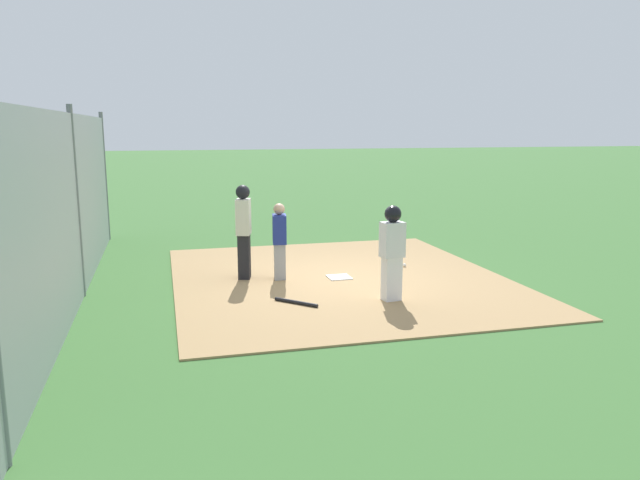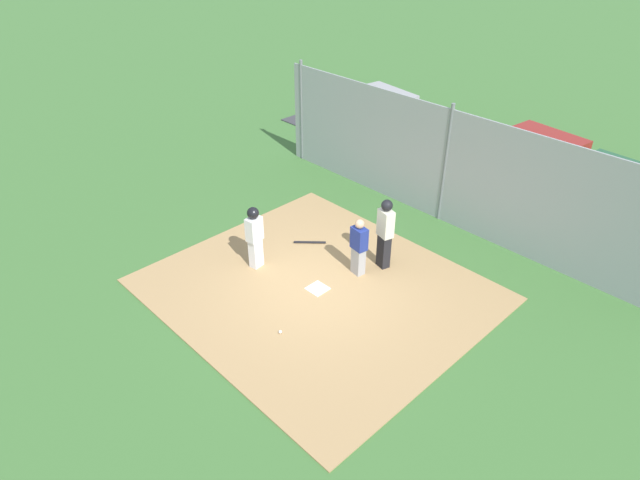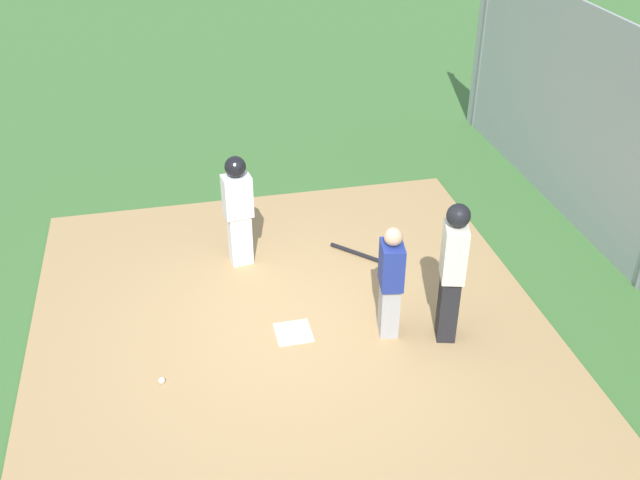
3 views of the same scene
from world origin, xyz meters
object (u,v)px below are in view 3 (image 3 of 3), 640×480
object	(u,v)px
umpire	(452,270)
baseball	(162,380)
runner	(238,204)
baseball_bat	(356,253)
catcher	(391,281)
home_plate	(293,332)

from	to	relation	value
umpire	baseball	distance (m)	3.56
umpire	baseball	size ratio (longest dim) A/B	24.90
runner	baseball_bat	size ratio (longest dim) A/B	1.95
catcher	runner	distance (m)	2.51
catcher	baseball	distance (m)	2.88
baseball	umpire	bearing A→B (deg)	-88.21
catcher	home_plate	bearing A→B (deg)	-1.80
catcher	baseball_bat	size ratio (longest dim) A/B	1.77
umpire	runner	size ratio (longest dim) A/B	1.12
baseball	runner	bearing A→B (deg)	-27.62
catcher	baseball_bat	bearing A→B (deg)	-83.33
runner	baseball_bat	world-z (taller)	runner
runner	baseball	world-z (taller)	runner
baseball_bat	catcher	bearing A→B (deg)	-46.58
catcher	umpire	bearing A→B (deg)	169.78
catcher	umpire	size ratio (longest dim) A/B	0.81
catcher	baseball	world-z (taller)	catcher
home_plate	umpire	size ratio (longest dim) A/B	0.24
catcher	baseball_bat	world-z (taller)	catcher
baseball	home_plate	bearing A→B (deg)	-71.24
home_plate	baseball	size ratio (longest dim) A/B	5.95
runner	baseball	bearing A→B (deg)	-36.24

